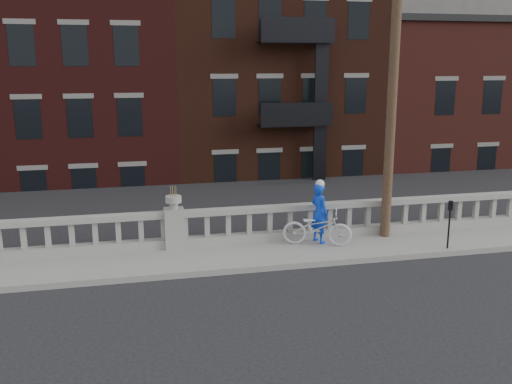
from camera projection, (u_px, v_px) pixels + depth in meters
ground at (191, 311)px, 12.28m from camera, size 120.00×120.00×0.00m
sidewalk at (178, 261)px, 15.11m from camera, size 32.00×2.20×0.15m
balustrade at (174, 230)px, 15.89m from camera, size 28.00×0.34×1.03m
planter_pedestal at (174, 224)px, 15.84m from camera, size 0.55×0.55×1.76m
lower_level at (155, 106)px, 33.69m from camera, size 80.00×44.00×20.80m
utility_pole at (394, 61)px, 15.86m from camera, size 1.60×0.28×10.00m
parking_meter_c at (450, 219)px, 15.70m from camera, size 0.10×0.09×1.36m
bicycle at (317, 228)px, 16.07m from camera, size 2.05×1.34×1.02m
cyclist at (319, 213)px, 16.25m from camera, size 0.62×0.74×1.73m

